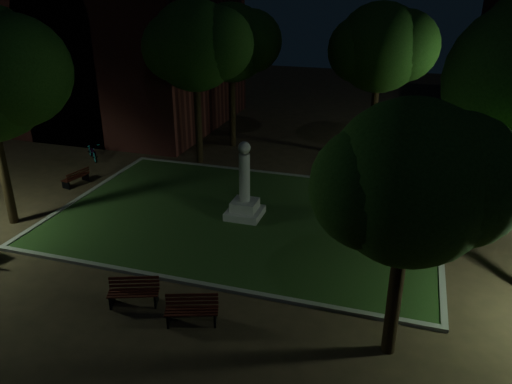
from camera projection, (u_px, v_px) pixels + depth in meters
ground at (228, 240)px, 18.74m from camera, size 80.00×80.00×0.00m
lawn at (245, 217)px, 20.48m from camera, size 15.00×10.00×0.08m
lawn_kerb at (245, 217)px, 20.47m from camera, size 15.40×10.40×0.12m
monument at (245, 197)px, 20.12m from camera, size 1.40×1.40×3.20m
building_main at (70, 7)px, 32.28m from camera, size 20.00×12.00×15.00m
tree_north_wl at (197, 46)px, 24.33m from camera, size 5.47×4.47×8.27m
tree_north_er at (382, 48)px, 25.04m from camera, size 5.50×4.49×8.10m
tree_se at (413, 184)px, 11.29m from camera, size 4.79×3.91×6.74m
tree_nw at (120, 39)px, 28.44m from camera, size 5.46×4.46×8.13m
tree_far_north at (233, 43)px, 27.04m from camera, size 5.19×4.24×7.96m
lamppost_nw at (103, 90)px, 28.93m from camera, size 1.18×0.28×4.45m
bench_near_left at (134, 292)px, 14.96m from camera, size 1.59×1.01×0.83m
bench_near_right at (192, 310)px, 14.15m from camera, size 1.59×0.98×0.83m
bench_left_side at (76, 178)px, 23.65m from camera, size 0.75×1.43×0.75m
bench_far_side at (346, 170)px, 24.49m from camera, size 1.58×0.79×0.83m
bicycle at (93, 151)px, 26.94m from camera, size 1.74×1.69×0.95m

